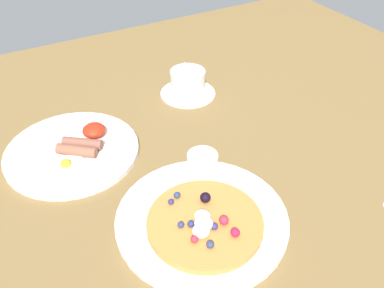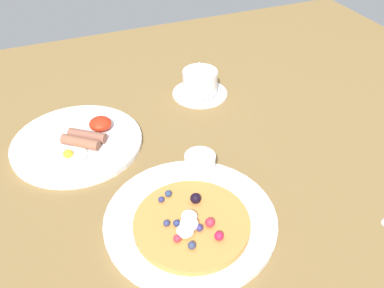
{
  "view_description": "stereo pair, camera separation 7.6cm",
  "coord_description": "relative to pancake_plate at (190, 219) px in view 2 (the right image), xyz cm",
  "views": [
    {
      "loc": [
        -31.98,
        -55.26,
        54.97
      ],
      "look_at": [
        -0.8,
        1.14,
        4.0
      ],
      "focal_mm": 39.1,
      "sensor_mm": 36.0,
      "label": 1
    },
    {
      "loc": [
        -25.1,
        -58.55,
        54.97
      ],
      "look_at": [
        -0.8,
        1.14,
        4.0
      ],
      "focal_mm": 39.1,
      "sensor_mm": 36.0,
      "label": 2
    }
  ],
  "objects": [
    {
      "name": "breakfast_plate",
      "position": [
        -14.2,
        28.71,
        -0.02
      ],
      "size": [
        27.24,
        27.24,
        1.13
      ],
      "primitive_type": "cylinder",
      "color": "white",
      "rests_on": "ground_plane"
    },
    {
      "name": "fried_breakfast",
      "position": [
        -12.09,
        27.85,
        1.57
      ],
      "size": [
        14.35,
        12.82,
        2.86
      ],
      "color": "brown",
      "rests_on": "breakfast_plate"
    },
    {
      "name": "coffee_cup",
      "position": [
        17.84,
        37.9,
        3.12
      ],
      "size": [
        8.54,
        11.19,
        5.59
      ],
      "color": "white",
      "rests_on": "coffee_saucer"
    },
    {
      "name": "pancake_plate",
      "position": [
        0.0,
        0.0,
        0.0
      ],
      "size": [
        29.55,
        29.55,
        1.17
      ],
      "primitive_type": "cylinder",
      "color": "white",
      "rests_on": "ground_plane"
    },
    {
      "name": "pancake_with_berries",
      "position": [
        -0.62,
        -2.01,
        1.41
      ],
      "size": [
        19.39,
        19.39,
        3.17
      ],
      "color": "#CC843D",
      "rests_on": "pancake_plate"
    },
    {
      "name": "syrup_ramekin",
      "position": [
        6.29,
        10.73,
        2.29
      ],
      "size": [
        5.93,
        5.93,
        3.32
      ],
      "color": "white",
      "rests_on": "pancake_plate"
    },
    {
      "name": "coffee_saucer",
      "position": [
        17.79,
        37.76,
        -0.18
      ],
      "size": [
        13.67,
        13.67,
        0.81
      ],
      "primitive_type": "cylinder",
      "color": "white",
      "rests_on": "ground_plane"
    },
    {
      "name": "ground_plane",
      "position": [
        7.26,
        14.02,
        -2.09
      ],
      "size": [
        166.45,
        138.4,
        3.0
      ],
      "primitive_type": "cube",
      "color": "olive"
    }
  ]
}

